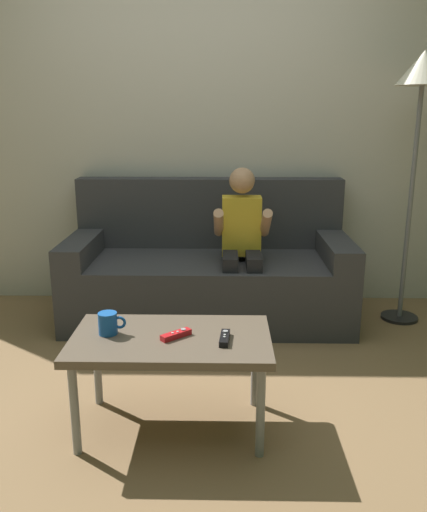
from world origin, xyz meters
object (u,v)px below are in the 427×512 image
Objects in this scene: person_seated_on_couch at (242,240)px; coffee_mug at (109,323)px; floor_lamp at (421,90)px; coffee_table at (171,346)px; game_remote_black_near_edge at (225,338)px; game_remote_red_center at (176,335)px; couch at (209,272)px.

coffee_mug is (-0.60, -1.14, -0.10)m from person_seated_on_couch.
floor_lamp is (1.67, 1.28, 0.99)m from coffee_mug.
coffee_table is 5.91× the size of game_remote_black_near_edge.
person_seated_on_couch is 8.59× the size of coffee_mug.
coffee_mug reaches higher than game_remote_red_center.
game_remote_red_center is 0.08× the size of floor_lamp.
coffee_mug is 2.33m from floor_lamp.
couch is 2.18× the size of coffee_table.
couch reaches higher than game_remote_black_near_edge.
floor_lamp is at bearing 7.58° from person_seated_on_couch.
person_seated_on_couch reaches higher than game_remote_black_near_edge.
couch is 1.08× the size of floor_lamp.
game_remote_black_near_edge and game_remote_red_center have the same top height.
person_seated_on_couch reaches higher than coffee_table.
game_remote_black_near_edge is (0.11, -1.39, 0.14)m from couch.
floor_lamp reaches higher than game_remote_black_near_edge.
person_seated_on_couch is 1.22m from coffee_table.
game_remote_red_center is at bearing -27.09° from coffee_table.
coffee_table is 0.28m from coffee_mug.
game_remote_red_center is at bearing -6.22° from coffee_mug.
couch is 1.81× the size of person_seated_on_couch.
person_seated_on_couch is at bearing 73.88° from coffee_table.
game_remote_red_center is (0.02, -0.01, 0.06)m from coffee_table.
couch is 1.40m from game_remote_black_near_edge.
game_remote_black_near_edge is 1.10× the size of game_remote_red_center.
person_seated_on_couch reaches higher than coffee_mug.
game_remote_red_center is (-0.31, -1.17, -0.13)m from person_seated_on_couch.
coffee_mug is 0.07× the size of floor_lamp.
coffee_table is 2.20m from floor_lamp.
coffee_table is at bearing 152.91° from game_remote_red_center.
game_remote_black_near_edge is at bearing -7.00° from coffee_mug.
game_remote_black_near_edge is at bearing -95.10° from person_seated_on_couch.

